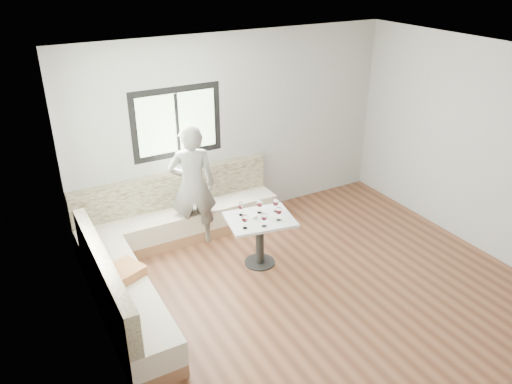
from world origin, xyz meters
The scene contains 11 objects.
room centered at (-0.08, 0.08, 1.41)m, with size 5.01×5.01×2.81m.
banquette centered at (-1.59, 1.63, 0.33)m, with size 2.90×2.80×0.95m.
table centered at (-0.37, 1.10, 0.51)m, with size 0.93×0.78×0.69m.
person centered at (-0.90, 2.05, 0.87)m, with size 0.64×0.42×1.75m, color slate.
olive_ramekin centered at (-0.45, 1.15, 0.71)m, with size 0.11×0.11×0.05m.
wine_glass_a centered at (-0.66, 0.97, 0.82)m, with size 0.08×0.08×0.19m.
wine_glass_b centered at (-0.43, 0.89, 0.82)m, with size 0.08×0.08×0.19m.
wine_glass_c centered at (-0.19, 0.94, 0.82)m, with size 0.08×0.08×0.19m.
wine_glass_d centered at (-0.31, 1.22, 0.82)m, with size 0.08×0.08×0.19m.
wine_glass_e centered at (-0.11, 1.15, 0.82)m, with size 0.08×0.08×0.19m.
wine_glass_f centered at (-0.55, 1.29, 0.82)m, with size 0.08×0.08×0.19m.
Camera 1 is at (-3.13, -3.77, 3.80)m, focal length 35.00 mm.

